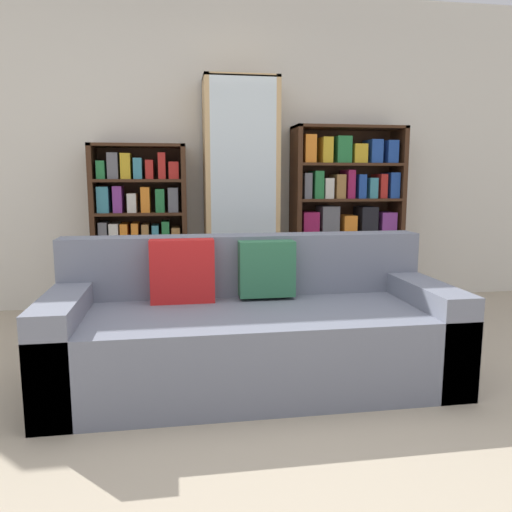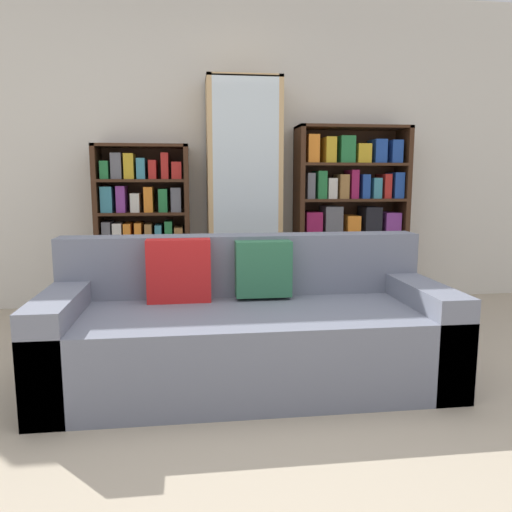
% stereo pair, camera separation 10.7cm
% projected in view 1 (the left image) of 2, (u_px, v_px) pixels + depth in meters
% --- Properties ---
extents(ground_plane, '(16.00, 16.00, 0.00)m').
position_uv_depth(ground_plane, '(272.00, 447.00, 2.11)').
color(ground_plane, tan).
extents(wall_back, '(6.56, 0.06, 2.70)m').
position_uv_depth(wall_back, '(218.00, 153.00, 4.40)').
color(wall_back, silver).
rests_on(wall_back, ground).
extents(couch, '(2.16, 0.90, 0.79)m').
position_uv_depth(couch, '(251.00, 330.00, 2.80)').
color(couch, slate).
rests_on(couch, ground).
extents(bookshelf_left, '(0.77, 0.32, 1.40)m').
position_uv_depth(bookshelf_left, '(140.00, 231.00, 4.20)').
color(bookshelf_left, '#3D2314').
rests_on(bookshelf_left, ground).
extents(display_cabinet, '(0.62, 0.36, 1.95)m').
position_uv_depth(display_cabinet, '(241.00, 197.00, 4.27)').
color(display_cabinet, tan).
rests_on(display_cabinet, ground).
extents(bookshelf_right, '(0.98, 0.32, 1.57)m').
position_uv_depth(bookshelf_right, '(346.00, 220.00, 4.47)').
color(bookshelf_right, '#3D2314').
rests_on(bookshelf_right, ground).
extents(wine_bottle, '(0.08, 0.08, 0.37)m').
position_uv_depth(wine_bottle, '(309.00, 307.00, 3.83)').
color(wine_bottle, '#143819').
rests_on(wine_bottle, ground).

